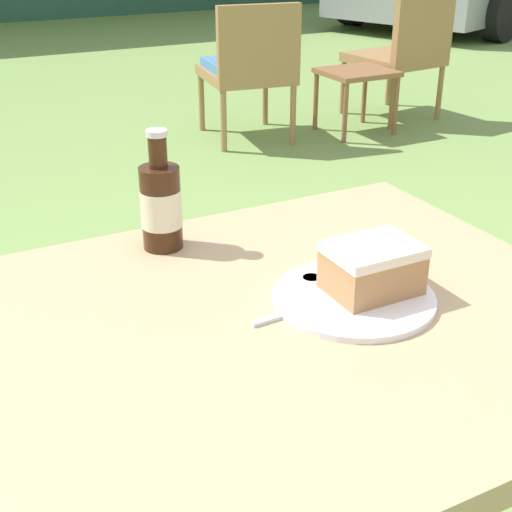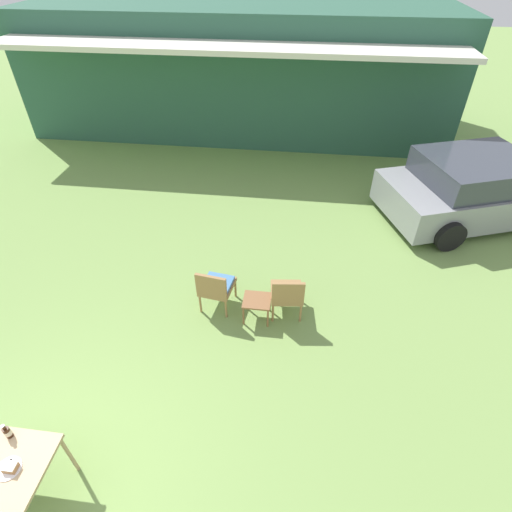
{
  "view_description": "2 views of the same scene",
  "coord_description": "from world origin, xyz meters",
  "px_view_note": "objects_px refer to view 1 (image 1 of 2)",
  "views": [
    {
      "loc": [
        -0.44,
        -0.76,
        1.27
      ],
      "look_at": [
        0.0,
        0.1,
        0.8
      ],
      "focal_mm": 50.0,
      "sensor_mm": 36.0,
      "label": 1
    },
    {
      "loc": [
        2.69,
        -1.39,
        4.79
      ],
      "look_at": [
        2.1,
        3.36,
        0.9
      ],
      "focal_mm": 28.0,
      "sensor_mm": 36.0,
      "label": 2
    }
  ],
  "objects_px": {
    "wicker_chair_cushioned": "(249,65)",
    "cola_bottle_near": "(161,205)",
    "garden_side_table": "(357,79)",
    "wicker_chair_plain": "(403,50)",
    "patio_table": "(287,357)",
    "cake_on_plate": "(365,279)"
  },
  "relations": [
    {
      "from": "cake_on_plate",
      "to": "wicker_chair_plain",
      "type": "bearing_deg",
      "value": 50.8
    },
    {
      "from": "wicker_chair_cushioned",
      "to": "cola_bottle_near",
      "type": "xyz_separation_m",
      "value": [
        -1.57,
        -2.77,
        0.38
      ]
    },
    {
      "from": "patio_table",
      "to": "cola_bottle_near",
      "type": "distance_m",
      "value": 0.34
    },
    {
      "from": "wicker_chair_plain",
      "to": "garden_side_table",
      "type": "height_order",
      "value": "wicker_chair_plain"
    },
    {
      "from": "wicker_chair_plain",
      "to": "cake_on_plate",
      "type": "height_order",
      "value": "cake_on_plate"
    },
    {
      "from": "wicker_chair_plain",
      "to": "cola_bottle_near",
      "type": "height_order",
      "value": "cola_bottle_near"
    },
    {
      "from": "cake_on_plate",
      "to": "cola_bottle_near",
      "type": "xyz_separation_m",
      "value": [
        -0.2,
        0.31,
        0.05
      ]
    },
    {
      "from": "wicker_chair_cushioned",
      "to": "cola_bottle_near",
      "type": "height_order",
      "value": "cola_bottle_near"
    },
    {
      "from": "wicker_chair_cushioned",
      "to": "garden_side_table",
      "type": "xyz_separation_m",
      "value": [
        0.67,
        -0.16,
        -0.12
      ]
    },
    {
      "from": "patio_table",
      "to": "cake_on_plate",
      "type": "distance_m",
      "value": 0.16
    },
    {
      "from": "patio_table",
      "to": "wicker_chair_plain",
      "type": "bearing_deg",
      "value": 49.35
    },
    {
      "from": "patio_table",
      "to": "cola_bottle_near",
      "type": "relative_size",
      "value": 4.48
    },
    {
      "from": "wicker_chair_cushioned",
      "to": "cake_on_plate",
      "type": "distance_m",
      "value": 3.39
    },
    {
      "from": "wicker_chair_plain",
      "to": "garden_side_table",
      "type": "xyz_separation_m",
      "value": [
        -0.45,
        -0.13,
        -0.12
      ]
    },
    {
      "from": "garden_side_table",
      "to": "cake_on_plate",
      "type": "xyz_separation_m",
      "value": [
        -2.04,
        -2.93,
        0.45
      ]
    },
    {
      "from": "wicker_chair_plain",
      "to": "patio_table",
      "type": "xyz_separation_m",
      "value": [
        -2.62,
        -3.05,
        0.22
      ]
    },
    {
      "from": "garden_side_table",
      "to": "patio_table",
      "type": "relative_size",
      "value": 0.47
    },
    {
      "from": "wicker_chair_cushioned",
      "to": "patio_table",
      "type": "xyz_separation_m",
      "value": [
        -1.49,
        -3.07,
        0.23
      ]
    },
    {
      "from": "wicker_chair_plain",
      "to": "garden_side_table",
      "type": "distance_m",
      "value": 0.49
    },
    {
      "from": "wicker_chair_cushioned",
      "to": "garden_side_table",
      "type": "height_order",
      "value": "wicker_chair_cushioned"
    },
    {
      "from": "garden_side_table",
      "to": "cola_bottle_near",
      "type": "bearing_deg",
      "value": -130.57
    },
    {
      "from": "cola_bottle_near",
      "to": "patio_table",
      "type": "bearing_deg",
      "value": -75.69
    }
  ]
}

